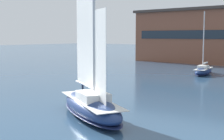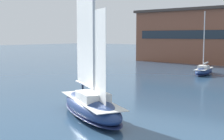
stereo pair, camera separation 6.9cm
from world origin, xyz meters
name	(u,v)px [view 1 (the left image)]	position (x,y,z in m)	size (l,w,h in m)	color
ground_plane	(91,117)	(0.00, 0.00, 0.00)	(400.00, 400.00, 0.00)	#2D4C6B
waterfront_building	(220,36)	(-11.86, 63.58, 7.26)	(44.13, 18.22, 14.46)	brown
sailboat_main	(91,104)	(0.02, -0.01, 1.22)	(11.71, 8.12, 15.80)	navy
sailboat_moored_far_slip	(203,70)	(-4.57, 35.94, 0.79)	(3.73, 8.78, 11.70)	navy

